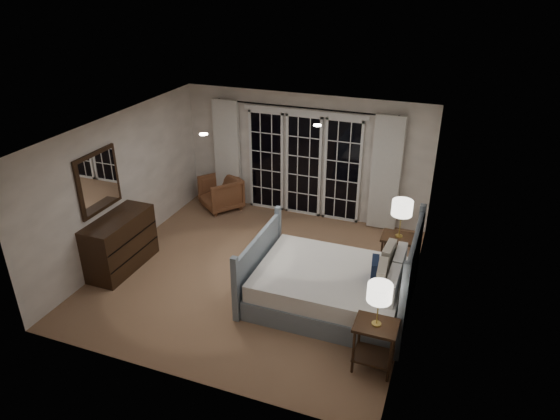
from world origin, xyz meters
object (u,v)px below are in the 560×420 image
(lamp_right, at_px, (402,208))
(armchair, at_px, (221,193))
(bed, at_px, (333,286))
(nightstand_right, at_px, (397,249))
(lamp_left, at_px, (380,293))
(nightstand_left, at_px, (375,339))
(dresser, at_px, (120,243))

(lamp_right, relative_size, armchair, 0.84)
(bed, bearing_deg, nightstand_right, 58.10)
(armchair, bearing_deg, lamp_left, -3.76)
(nightstand_left, distance_m, lamp_right, 2.45)
(armchair, distance_m, dresser, 2.74)
(nightstand_left, xyz_separation_m, dresser, (-4.47, 0.89, 0.01))
(lamp_left, bearing_deg, nightstand_left, -36.87)
(nightstand_left, height_order, nightstand_right, nightstand_right)
(bed, bearing_deg, dresser, -176.40)
(lamp_left, relative_size, lamp_right, 0.92)
(nightstand_left, xyz_separation_m, lamp_left, (-0.00, 0.00, 0.70))
(nightstand_left, bearing_deg, dresser, 168.76)
(bed, distance_m, lamp_right, 1.67)
(nightstand_right, xyz_separation_m, lamp_left, (0.07, -2.33, 0.70))
(lamp_right, bearing_deg, lamp_left, -88.17)
(bed, height_order, nightstand_right, bed)
(armchair, bearing_deg, dresser, -62.65)
(nightstand_left, relative_size, armchair, 0.91)
(lamp_left, bearing_deg, nightstand_right, 91.83)
(bed, relative_size, nightstand_right, 3.36)
(bed, relative_size, lamp_right, 3.69)
(nightstand_left, bearing_deg, bed, 126.54)
(lamp_right, distance_m, dresser, 4.69)
(lamp_left, height_order, lamp_right, lamp_right)
(nightstand_right, bearing_deg, lamp_right, 9.46)
(nightstand_right, bearing_deg, armchair, 162.12)
(lamp_right, bearing_deg, bed, -121.90)
(dresser, bearing_deg, lamp_left, -11.24)
(lamp_left, bearing_deg, bed, 126.54)
(bed, xyz_separation_m, dresser, (-3.64, -0.23, 0.13))
(armchair, bearing_deg, nightstand_right, 20.57)
(nightstand_left, bearing_deg, lamp_left, 143.13)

